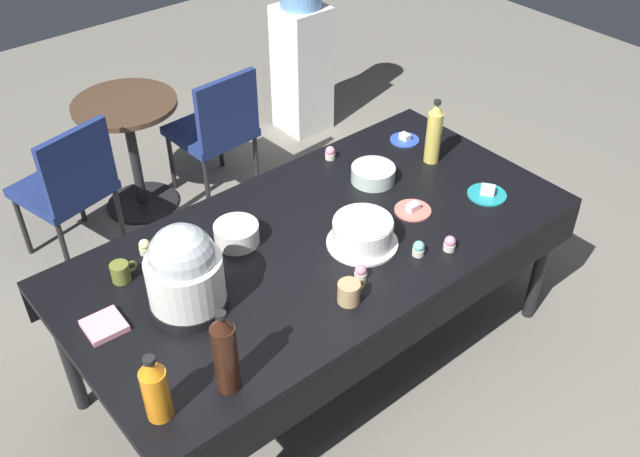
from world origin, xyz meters
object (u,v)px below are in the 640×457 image
at_px(dessert_plate_coral, 413,209).
at_px(cupcake_lemon, 419,249).
at_px(glass_salad_bowl, 373,174).
at_px(cupcake_cocoa, 361,272).
at_px(potluck_table, 320,249).
at_px(dessert_plate_cobalt, 405,139).
at_px(dessert_plate_teal, 487,193).
at_px(water_cooler, 302,51).
at_px(maroon_chair_right, 217,126).
at_px(cupcake_rose, 330,153).
at_px(soda_bottle_orange_juice, 155,389).
at_px(round_cafe_table, 130,136).
at_px(soda_bottle_ginger_ale, 434,133).
at_px(maroon_chair_left, 69,183).
at_px(slow_cooker, 185,273).
at_px(cupcake_mint, 450,244).
at_px(frosted_layer_cake, 363,233).
at_px(coffee_mug_tan, 349,292).
at_px(cupcake_berry, 145,247).
at_px(ceramic_snack_bowl, 237,234).
at_px(coffee_mug_olive, 121,272).
at_px(soda_bottle_cola, 225,353).

xyz_separation_m(dessert_plate_coral, cupcake_lemon, (-0.20, -0.22, 0.02)).
distance_m(glass_salad_bowl, cupcake_cocoa, 0.69).
bearing_deg(potluck_table, dessert_plate_cobalt, 21.49).
xyz_separation_m(dessert_plate_teal, dessert_plate_coral, (-0.35, 0.13, -0.00)).
bearing_deg(water_cooler, potluck_table, -126.55).
bearing_deg(cupcake_cocoa, maroon_chair_right, 75.77).
distance_m(cupcake_rose, soda_bottle_orange_juice, 1.63).
bearing_deg(round_cafe_table, maroon_chair_right, -26.33).
distance_m(soda_bottle_ginger_ale, maroon_chair_right, 1.46).
height_order(cupcake_lemon, maroon_chair_left, maroon_chair_left).
distance_m(dessert_plate_teal, soda_bottle_orange_juice, 1.77).
xyz_separation_m(potluck_table, cupcake_lemon, (0.24, -0.34, 0.09)).
relative_size(slow_cooker, cupcake_mint, 5.50).
bearing_deg(water_cooler, frosted_layer_cake, -122.18).
bearing_deg(cupcake_rose, glass_salad_bowl, -83.69).
bearing_deg(cupcake_cocoa, cupcake_rose, 57.41).
xyz_separation_m(dessert_plate_cobalt, cupcake_cocoa, (-0.88, -0.63, 0.02)).
distance_m(frosted_layer_cake, cupcake_rose, 0.68).
height_order(cupcake_mint, coffee_mug_tan, coffee_mug_tan).
bearing_deg(cupcake_rose, water_cooler, 56.45).
distance_m(dessert_plate_teal, cupcake_cocoa, 0.83).
xyz_separation_m(dessert_plate_coral, water_cooler, (0.89, 1.92, -0.17)).
xyz_separation_m(potluck_table, dessert_plate_cobalt, (0.84, 0.33, 0.07)).
bearing_deg(cupcake_berry, glass_salad_bowl, -11.15).
bearing_deg(coffee_mug_tan, ceramic_snack_bowl, 102.73).
bearing_deg(water_cooler, slow_cooker, -137.66).
bearing_deg(round_cafe_table, glass_salad_bowl, -71.11).
bearing_deg(soda_bottle_orange_juice, cupcake_cocoa, 4.11).
height_order(cupcake_mint, water_cooler, water_cooler).
relative_size(coffee_mug_olive, coffee_mug_tan, 0.88).
xyz_separation_m(cupcake_lemon, soda_bottle_cola, (-0.98, -0.07, 0.13)).
bearing_deg(water_cooler, soda_bottle_ginger_ale, -107.40).
xyz_separation_m(maroon_chair_left, maroon_chair_right, (0.94, -0.00, 0.00)).
height_order(glass_salad_bowl, ceramic_snack_bowl, ceramic_snack_bowl).
distance_m(potluck_table, slow_cooker, 0.68).
bearing_deg(coffee_mug_olive, cupcake_mint, -31.75).
bearing_deg(dessert_plate_coral, soda_bottle_cola, -166.06).
bearing_deg(dessert_plate_coral, cupcake_cocoa, -159.40).
bearing_deg(coffee_mug_olive, soda_bottle_cola, -87.83).
height_order(maroon_chair_left, round_cafe_table, maroon_chair_left).
bearing_deg(soda_bottle_orange_juice, ceramic_snack_bowl, 39.44).
distance_m(dessert_plate_coral, cupcake_mint, 0.29).
bearing_deg(ceramic_snack_bowl, cupcake_berry, 151.17).
distance_m(ceramic_snack_bowl, dessert_plate_cobalt, 1.13).
relative_size(dessert_plate_coral, maroon_chair_left, 0.19).
height_order(slow_cooker, soda_bottle_orange_juice, slow_cooker).
height_order(glass_salad_bowl, coffee_mug_tan, coffee_mug_tan).
distance_m(frosted_layer_cake, dessert_plate_teal, 0.69).
height_order(potluck_table, frosted_layer_cake, frosted_layer_cake).
bearing_deg(cupcake_mint, cupcake_rose, 85.11).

